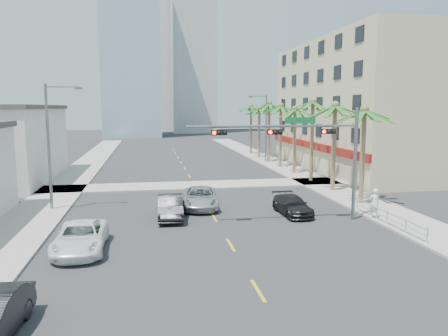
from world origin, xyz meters
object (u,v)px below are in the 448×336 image
at_px(car_parked_far, 81,237).
at_px(pedestrian, 374,203).
at_px(car_lane_center, 200,198).
at_px(traffic_signal_mast, 309,144).
at_px(car_lane_left, 170,207).
at_px(car_lane_right, 292,205).

height_order(car_parked_far, pedestrian, pedestrian).
bearing_deg(car_lane_center, car_parked_far, -123.80).
relative_size(car_parked_far, car_lane_center, 0.98).
distance_m(traffic_signal_mast, car_parked_far, 14.71).
distance_m(traffic_signal_mast, car_lane_left, 9.98).
bearing_deg(car_lane_center, car_lane_right, -21.50).
height_order(car_parked_far, car_lane_left, car_lane_left).
relative_size(car_lane_right, pedestrian, 2.30).
xyz_separation_m(traffic_signal_mast, car_lane_right, (-0.32, 2.01, -4.41)).
xyz_separation_m(traffic_signal_mast, car_lane_center, (-6.36, 5.12, -4.31)).
height_order(traffic_signal_mast, car_parked_far, traffic_signal_mast).
height_order(car_parked_far, car_lane_center, car_lane_center).
bearing_deg(car_lane_left, pedestrian, -9.69).
bearing_deg(pedestrian, car_lane_left, -9.60).
bearing_deg(traffic_signal_mast, pedestrian, -3.87).
xyz_separation_m(car_parked_far, pedestrian, (18.10, 3.31, 0.38)).
distance_m(car_parked_far, pedestrian, 18.40).
bearing_deg(car_lane_center, pedestrian, -20.76).
distance_m(car_parked_far, car_lane_left, 7.74).
bearing_deg(traffic_signal_mast, car_parked_far, -165.08).
bearing_deg(car_parked_far, car_lane_center, 50.08).
relative_size(traffic_signal_mast, car_lane_center, 2.05).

